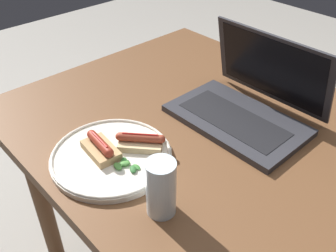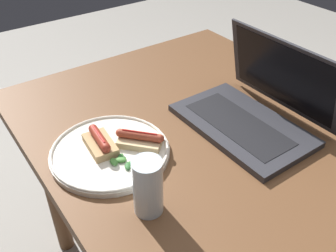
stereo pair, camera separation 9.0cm
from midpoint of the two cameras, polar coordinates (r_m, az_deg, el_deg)
desk at (r=1.02m, az=6.75°, el=-5.90°), size 1.24×0.88×0.72m
laptop at (r=1.03m, az=9.41°, el=3.12°), size 0.36×0.27×0.22m
plate at (r=0.91m, az=-11.46°, el=-4.60°), size 0.29×0.29×0.02m
sausage_toast_left at (r=0.90m, az=-13.07°, el=-3.35°), size 0.11×0.07×0.04m
sausage_toast_middle at (r=0.91m, az=-7.05°, el=-2.47°), size 0.12×0.11×0.04m
salad_pile at (r=0.87m, az=-9.45°, el=-6.01°), size 0.07×0.05×0.01m
drinking_glass at (r=0.74m, az=-4.61°, el=-9.55°), size 0.06×0.06×0.13m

